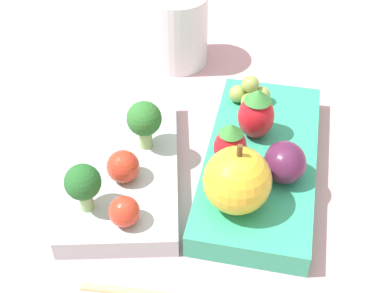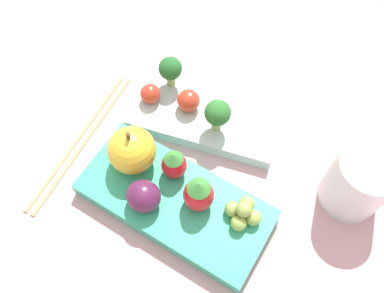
# 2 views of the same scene
# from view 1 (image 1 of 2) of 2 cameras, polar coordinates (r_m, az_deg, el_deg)

# --- Properties ---
(ground_plane) EXTENTS (4.00, 4.00, 0.00)m
(ground_plane) POSITION_cam_1_polar(r_m,az_deg,el_deg) (0.49, 0.09, -2.24)
(ground_plane) COLOR #C6939E
(bento_box_savoury) EXTENTS (0.19, 0.12, 0.02)m
(bento_box_savoury) POSITION_cam_1_polar(r_m,az_deg,el_deg) (0.48, -7.36, -2.24)
(bento_box_savoury) COLOR silver
(bento_box_savoury) RESTS_ON ground_plane
(bento_box_fruit) EXTENTS (0.22, 0.12, 0.02)m
(bento_box_fruit) POSITION_cam_1_polar(r_m,az_deg,el_deg) (0.48, 7.32, -1.66)
(bento_box_fruit) COLOR #33A87F
(bento_box_fruit) RESTS_ON ground_plane
(broccoli_floret_0) EXTENTS (0.03, 0.03, 0.05)m
(broccoli_floret_0) POSITION_cam_1_polar(r_m,az_deg,el_deg) (0.46, -5.12, 2.81)
(broccoli_floret_0) COLOR #93B770
(broccoli_floret_0) RESTS_ON bento_box_savoury
(broccoli_floret_1) EXTENTS (0.03, 0.03, 0.04)m
(broccoli_floret_1) POSITION_cam_1_polar(r_m,az_deg,el_deg) (0.42, -11.55, -3.90)
(broccoli_floret_1) COLOR #93B770
(broccoli_floret_1) RESTS_ON bento_box_savoury
(cherry_tomato_0) EXTENTS (0.03, 0.03, 0.03)m
(cherry_tomato_0) POSITION_cam_1_polar(r_m,az_deg,el_deg) (0.45, -7.37, -2.13)
(cherry_tomato_0) COLOR red
(cherry_tomato_0) RESTS_ON bento_box_savoury
(cherry_tomato_1) EXTENTS (0.02, 0.02, 0.02)m
(cherry_tomato_1) POSITION_cam_1_polar(r_m,az_deg,el_deg) (0.41, -7.23, -6.89)
(cherry_tomato_1) COLOR red
(cherry_tomato_1) RESTS_ON bento_box_savoury
(apple) EXTENTS (0.05, 0.05, 0.06)m
(apple) POSITION_cam_1_polar(r_m,az_deg,el_deg) (0.41, 4.84, -3.62)
(apple) COLOR gold
(apple) RESTS_ON bento_box_fruit
(strawberry_0) EXTENTS (0.03, 0.03, 0.05)m
(strawberry_0) POSITION_cam_1_polar(r_m,az_deg,el_deg) (0.48, 6.87, 3.49)
(strawberry_0) COLOR red
(strawberry_0) RESTS_ON bento_box_fruit
(strawberry_1) EXTENTS (0.03, 0.03, 0.04)m
(strawberry_1) POSITION_cam_1_polar(r_m,az_deg,el_deg) (0.45, 4.11, 0.19)
(strawberry_1) COLOR red
(strawberry_1) RESTS_ON bento_box_fruit
(plum) EXTENTS (0.04, 0.03, 0.03)m
(plum) POSITION_cam_1_polar(r_m,az_deg,el_deg) (0.44, 9.88, -1.68)
(plum) COLOR #511E42
(plum) RESTS_ON bento_box_fruit
(grape_cluster) EXTENTS (0.04, 0.04, 0.03)m
(grape_cluster) POSITION_cam_1_polar(r_m,az_deg,el_deg) (0.52, 6.18, 5.75)
(grape_cluster) COLOR #8EA84C
(grape_cluster) RESTS_ON bento_box_fruit
(drinking_cup) EXTENTS (0.07, 0.07, 0.08)m
(drinking_cup) POSITION_cam_1_polar(r_m,az_deg,el_deg) (0.60, -1.55, 12.38)
(drinking_cup) COLOR silver
(drinking_cup) RESTS_ON ground_plane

